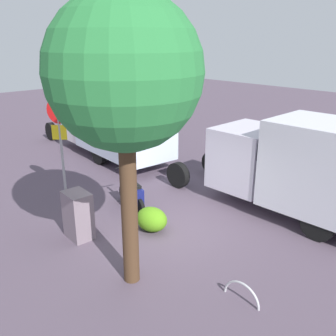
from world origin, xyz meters
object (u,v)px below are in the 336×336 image
Objects in this scene: motorcycle at (132,193)px; utility_cabinet at (78,215)px; box_truck_near at (320,168)px; street_tree at (124,75)px; bike_rack_hoop at (241,300)px; stop_sign at (60,135)px; box_truck_far at (110,122)px.

utility_cabinet reaches higher than motorcycle.
street_tree is at bearing 74.57° from box_truck_near.
motorcycle reaches higher than bike_rack_hoop.
box_truck_near is 4.67m from bike_rack_hoop.
utility_cabinet is (-2.10, 0.76, -1.61)m from stop_sign.
box_truck_near is at bearing -141.69° from stop_sign.
box_truck_far is at bearing 2.92° from box_truck_near.
stop_sign is 2.75m from utility_cabinet.
box_truck_far is 9.59× the size of bike_rack_hoop.
stop_sign is at bearing 52.06° from motorcycle.
box_truck_far is (9.05, 0.68, -0.09)m from box_truck_near.
motorcycle is 2.09× the size of bike_rack_hoop.
motorcycle is at bearing -142.69° from stop_sign.
motorcycle is 0.53× the size of stop_sign.
box_truck_near is 5.44m from motorcycle.
box_truck_near is 1.01× the size of box_truck_far.
box_truck_far is 4.59× the size of motorcycle.
street_tree reaches higher than utility_cabinet.
box_truck_far is at bearing -32.18° from street_tree.
box_truck_near is 4.62× the size of motorcycle.
box_truck_near is 9.65× the size of bike_rack_hoop.
street_tree is at bearing 177.26° from utility_cabinet.
stop_sign is 0.57× the size of street_tree.
utility_cabinet is (3.77, 5.39, -0.97)m from box_truck_near.
box_truck_near reaches higher than utility_cabinet.
stop_sign is 5.04m from street_tree.
box_truck_far is at bearing -51.14° from stop_sign.
street_tree is 4.97m from bike_rack_hoop.
box_truck_far reaches higher than motorcycle.
box_truck_near is at bearing -104.08° from street_tree.
stop_sign is at bearing -10.98° from street_tree.
street_tree reaches higher than box_truck_far.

